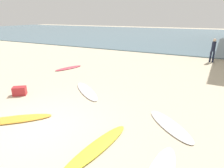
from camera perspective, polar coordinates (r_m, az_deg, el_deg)
ground_plane at (r=6.69m, az=-21.08°, el=-12.03°), size 120.00×120.00×0.00m
ocean_water at (r=38.36m, az=20.50°, el=13.39°), size 120.00×40.00×0.08m
surfboard_0 at (r=9.09m, az=-7.50°, el=-2.05°), size 2.31×2.03×0.08m
surfboard_1 at (r=7.44m, az=-27.36°, el=-9.35°), size 2.28×2.07×0.08m
surfboard_2 at (r=6.60m, az=16.81°, el=-11.66°), size 1.95×1.91×0.06m
surfboard_3 at (r=5.43m, az=-4.47°, el=-18.17°), size 0.88×2.61×0.08m
surfboard_5 at (r=13.34m, az=-12.74°, el=4.67°), size 1.07×2.04×0.09m
beachgoer_near at (r=16.53m, az=27.82°, el=9.13°), size 0.34×0.32×1.79m
beach_cooler at (r=9.54m, az=-25.75°, el=-1.87°), size 0.65×0.62×0.39m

